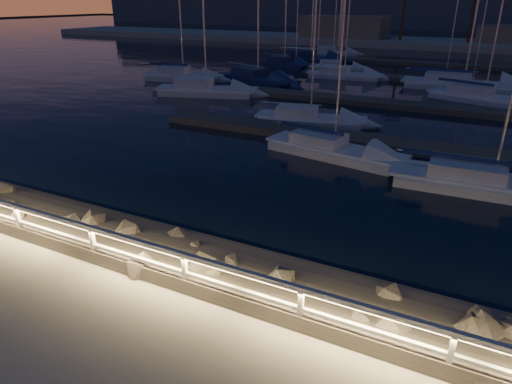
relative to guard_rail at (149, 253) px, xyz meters
The scene contains 19 objects.
ground 0.78m from the guard_rail, ahead, with size 400.00×400.00×0.00m, color #AFAA9E.
harbor_water 31.27m from the guard_rail, 89.87° to the left, with size 400.00×440.00×0.60m.
guard_rail is the anchor object (origin of this frame).
floating_docks 32.52m from the guard_rail, 89.88° to the left, with size 22.00×36.00×0.40m.
far_shore 74.05m from the guard_rail, 90.04° to the left, with size 160.00×14.00×5.20m.
distant_hills 135.56m from the guard_rail, 99.37° to the left, with size 230.00×37.50×18.00m.
sailboat_a 27.22m from the guard_rail, 120.53° to the left, with size 8.32×4.63×13.74m.
sailboat_b 18.94m from the guard_rail, 99.23° to the left, with size 6.99×3.28×11.50m.
sailboat_c 13.44m from the guard_rail, 88.88° to the left, with size 7.32×3.32×12.00m.
sailboat_d 14.09m from the guard_rail, 58.52° to the left, with size 8.15×2.76×13.60m.
sailboat_e 34.69m from the guard_rail, 124.61° to the left, with size 7.88×3.73×13.03m.
sailboat_f 33.07m from the guard_rail, 112.64° to the left, with size 8.96×5.14×14.75m.
sailboat_g 31.35m from the guard_rail, 78.61° to the left, with size 8.45×4.84×13.86m.
sailboat_i 42.22m from the guard_rail, 101.86° to the left, with size 6.22×3.31×10.26m.
sailboat_j 44.31m from the guard_rail, 109.78° to the left, with size 7.32×4.02×12.03m.
sailboat_k 37.42m from the guard_rail, 100.01° to the left, with size 7.45×2.75×12.39m.
sailboat_l 36.01m from the guard_rail, 83.18° to the left, with size 10.21×3.34×17.10m.
sailboat_m 56.61m from the guard_rail, 103.95° to the left, with size 6.83×4.20×11.36m.
sailboat_n 49.95m from the guard_rail, 106.60° to the left, with size 8.71×2.98×14.64m.
Camera 1 is at (6.81, -7.52, 6.60)m, focal length 32.00 mm.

